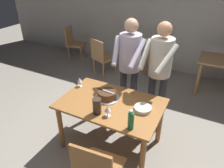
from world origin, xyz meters
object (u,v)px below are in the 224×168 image
water_bottle (131,120)px  person_standing_beside (160,67)px  background_chair_1 (74,42)px  wine_glass_near (80,80)px  cake_knife (103,90)px  wine_glass_far (108,109)px  background_chair_0 (155,58)px  cake_on_platter (107,95)px  person_cutting_cake (129,62)px  background_chair_2 (102,56)px  hurricane_lamp (97,106)px  plate_stack (143,109)px  main_dining_table (111,110)px

water_bottle → person_standing_beside: bearing=89.9°
person_standing_beside → background_chair_1: person_standing_beside is taller
wine_glass_near → person_standing_beside: 1.18m
cake_knife → wine_glass_near: bearing=168.4°
wine_glass_far → background_chair_0: (-0.19, 2.64, -0.36)m
person_standing_beside → water_bottle: bearing=-90.1°
cake_on_platter → person_cutting_cake: bearing=83.2°
background_chair_0 → background_chair_2: 1.23m
cake_on_platter → person_standing_beside: bearing=49.7°
hurricane_lamp → background_chair_2: 2.50m
water_bottle → cake_knife: bearing=144.6°
cake_on_platter → plate_stack: size_ratio=1.55×
hurricane_lamp → background_chair_2: (-1.18, 2.17, -0.37)m
background_chair_0 → wine_glass_near: bearing=-103.2°
cake_on_platter → wine_glass_far: 0.39m
person_standing_beside → background_chair_2: 2.13m
person_cutting_cake → person_standing_beside: (0.46, 0.03, 0.00)m
background_chair_1 → main_dining_table: bearing=-45.2°
cake_knife → hurricane_lamp: 0.37m
person_standing_beside → wine_glass_near: bearing=-153.5°
cake_knife → background_chair_2: 2.14m
wine_glass_near → background_chair_0: (0.52, 2.20, -0.36)m
wine_glass_near → person_standing_beside: person_standing_beside is taller
wine_glass_near → background_chair_2: size_ratio=0.16×
hurricane_lamp → background_chair_2: size_ratio=0.23×
hurricane_lamp → person_cutting_cake: size_ratio=0.12×
background_chair_0 → background_chair_2: same height
wine_glass_far → hurricane_lamp: (-0.14, -0.01, 0.00)m
main_dining_table → water_bottle: size_ratio=5.45×
plate_stack → water_bottle: water_bottle is taller
cake_on_platter → cake_knife: (-0.07, 0.01, 0.06)m
main_dining_table → background_chair_0: size_ratio=1.52×
wine_glass_near → main_dining_table: bearing=-15.1°
plate_stack → background_chair_1: size_ratio=0.24×
cake_on_platter → background_chair_0: (0.00, 2.30, -0.31)m
person_cutting_cake → wine_glass_near: bearing=-140.1°
main_dining_table → person_standing_beside: (0.43, 0.68, 0.45)m
wine_glass_far → background_chair_0: size_ratio=0.16×
person_cutting_cake → background_chair_2: person_cutting_cake is taller
water_bottle → person_cutting_cake: (-0.45, 1.00, 0.21)m
person_cutting_cake → wine_glass_far: bearing=-82.6°
cake_on_platter → hurricane_lamp: hurricane_lamp is taller
plate_stack → hurricane_lamp: size_ratio=1.05×
water_bottle → hurricane_lamp: bearing=171.9°
main_dining_table → cake_knife: bearing=156.0°
plate_stack → water_bottle: 0.39m
cake_on_platter → cake_knife: cake_knife is taller
cake_on_platter → person_cutting_cake: size_ratio=0.20×
cake_knife → background_chair_2: background_chair_2 is taller
person_standing_beside → background_chair_0: person_standing_beside is taller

